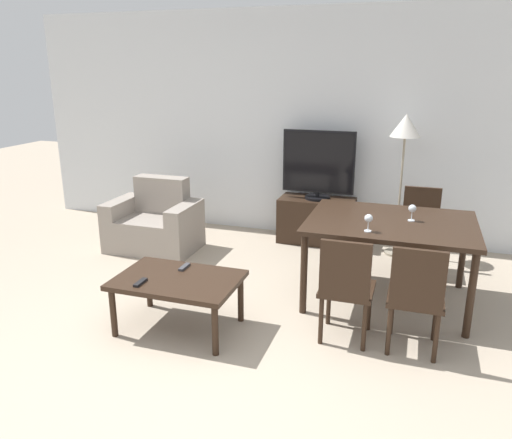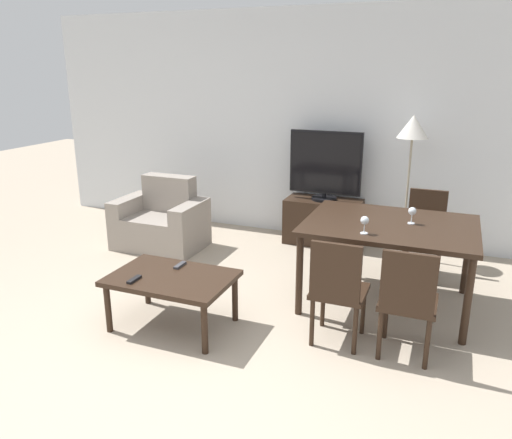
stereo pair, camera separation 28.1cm
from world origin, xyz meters
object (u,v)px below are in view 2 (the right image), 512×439
(dining_chair_near, at_px, (338,287))
(dining_chair_far, at_px, (425,229))
(remote_primary, at_px, (180,265))
(wine_glass_center, at_px, (365,222))
(tv, at_px, (325,166))
(wine_glass_left, at_px, (412,212))
(coffee_table, at_px, (172,282))
(armchair, at_px, (162,223))
(tv_stand, at_px, (323,221))
(floor_lamp, at_px, (412,136))
(remote_secondary, at_px, (134,279))
(dining_chair_near_right, at_px, (408,299))
(dining_table, at_px, (390,231))

(dining_chair_near, height_order, dining_chair_far, same)
(remote_primary, relative_size, wine_glass_center, 1.03)
(tv, xyz_separation_m, wine_glass_center, (0.76, -1.72, -0.09))
(wine_glass_left, bearing_deg, coffee_table, -146.98)
(armchair, height_order, remote_primary, armchair)
(tv_stand, height_order, floor_lamp, floor_lamp)
(tv, xyz_separation_m, dining_chair_near, (0.67, -2.20, -0.47))
(floor_lamp, distance_m, remote_secondary, 3.18)
(dining_chair_near_right, bearing_deg, armchair, 154.39)
(tv, relative_size, coffee_table, 0.87)
(dining_chair_far, relative_size, dining_chair_near_right, 1.00)
(dining_chair_near, bearing_deg, remote_secondary, -165.10)
(dining_chair_near_right, height_order, remote_primary, dining_chair_near_right)
(remote_primary, bearing_deg, dining_chair_near, 0.67)
(dining_chair_near_right, bearing_deg, floor_lamp, 96.44)
(floor_lamp, bearing_deg, tv_stand, 172.48)
(dining_chair_far, bearing_deg, tv, 157.19)
(dining_chair_near_right, relative_size, floor_lamp, 0.55)
(dining_chair_near, xyz_separation_m, remote_secondary, (-1.51, -0.40, -0.02))
(wine_glass_left, height_order, wine_glass_center, same)
(dining_table, bearing_deg, armchair, 168.53)
(floor_lamp, xyz_separation_m, wine_glass_center, (-0.18, -1.60, -0.49))
(remote_primary, bearing_deg, floor_lamp, 52.70)
(armchair, relative_size, dining_chair_near, 1.17)
(wine_glass_left, bearing_deg, remote_primary, -152.38)
(dining_table, bearing_deg, wine_glass_center, -113.59)
(floor_lamp, height_order, remote_secondary, floor_lamp)
(remote_primary, bearing_deg, dining_table, 28.81)
(dining_chair_far, relative_size, remote_secondary, 5.68)
(coffee_table, relative_size, dining_chair_near_right, 1.14)
(tv, distance_m, coffee_table, 2.55)
(dining_chair_near, bearing_deg, coffee_table, -170.66)
(wine_glass_left, bearing_deg, remote_secondary, -146.01)
(wine_glass_left, distance_m, wine_glass_center, 0.53)
(tv_stand, distance_m, floor_lamp, 1.44)
(tv, bearing_deg, dining_table, -55.55)
(wine_glass_left, bearing_deg, tv, 129.90)
(coffee_table, relative_size, remote_primary, 6.46)
(dining_table, height_order, wine_glass_center, wine_glass_center)
(armchair, height_order, coffee_table, armchair)
(armchair, xyz_separation_m, dining_table, (2.65, -0.54, 0.39))
(tv, bearing_deg, tv_stand, 90.00)
(armchair, bearing_deg, remote_primary, -52.69)
(tv, height_order, dining_chair_near_right, tv)
(tv_stand, bearing_deg, remote_primary, -106.46)
(tv_stand, distance_m, coffee_table, 2.50)
(dining_chair_near, distance_m, dining_chair_far, 1.78)
(tv_stand, xyz_separation_m, wine_glass_left, (1.09, -1.30, 0.59))
(remote_primary, bearing_deg, coffee_table, -79.55)
(coffee_table, bearing_deg, dining_chair_near_right, 6.76)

